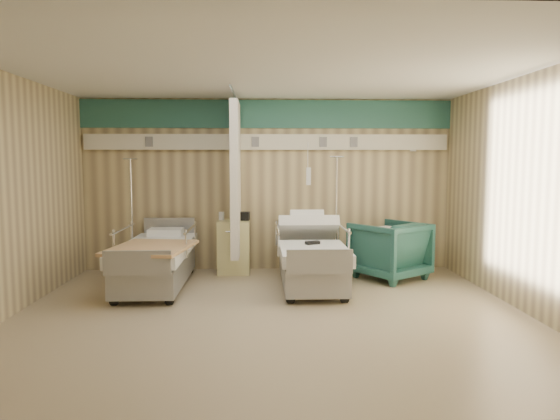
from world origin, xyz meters
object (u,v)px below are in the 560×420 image
object	(u,v)px
visitor_armchair	(389,250)
iv_stand_right	(336,248)
bedside_cabinet	(234,247)
iv_stand_left	(133,251)
bed_right	(311,264)
bed_left	(156,266)

from	to	relation	value
visitor_armchair	iv_stand_right	distance (m)	0.90
bedside_cabinet	visitor_armchair	size ratio (longest dim) A/B	0.88
bedside_cabinet	iv_stand_left	size ratio (longest dim) A/B	0.46
bed_right	bed_left	bearing A→B (deg)	180.00
bed_right	iv_stand_right	distance (m)	1.05
iv_stand_right	bed_left	bearing A→B (deg)	-161.14
visitor_armchair	iv_stand_left	xyz separation A→B (m)	(-3.99, 0.45, -0.06)
bedside_cabinet	iv_stand_left	xyz separation A→B (m)	(-1.60, -0.03, -0.05)
bed_right	visitor_armchair	distance (m)	1.32
bed_left	bed_right	bearing A→B (deg)	0.00
visitor_armchair	bedside_cabinet	bearing A→B (deg)	-46.58
bed_left	iv_stand_left	bearing A→B (deg)	122.21
bedside_cabinet	bed_right	bearing A→B (deg)	-38.05
bed_right	iv_stand_left	world-z (taller)	iv_stand_left
bed_left	iv_stand_right	xyz separation A→B (m)	(2.70, 0.92, 0.07)
bed_right	visitor_armchair	bearing A→B (deg)	18.49
bed_left	bedside_cabinet	world-z (taller)	bedside_cabinet
visitor_armchair	iv_stand_right	xyz separation A→B (m)	(-0.74, 0.51, -0.06)
bed_right	bed_left	xyz separation A→B (m)	(-2.20, 0.00, 0.00)
bedside_cabinet	iv_stand_right	size ratio (longest dim) A/B	0.45
bed_left	iv_stand_left	xyz separation A→B (m)	(-0.55, 0.87, 0.06)
visitor_armchair	iv_stand_left	distance (m)	4.02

